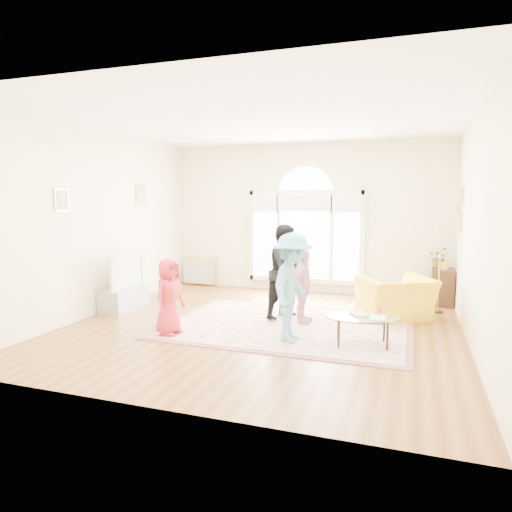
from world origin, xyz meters
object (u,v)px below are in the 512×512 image
(tv_console, at_px, (124,298))
(armchair, at_px, (395,298))
(coffee_table, at_px, (362,318))
(area_rug, at_px, (288,325))
(television, at_px, (124,271))

(tv_console, bearing_deg, armchair, 10.93)
(tv_console, xyz_separation_m, coffee_table, (4.35, -0.72, 0.19))
(tv_console, bearing_deg, area_rug, -1.75)
(area_rug, distance_m, tv_console, 3.14)
(area_rug, height_order, coffee_table, coffee_table)
(armchair, bearing_deg, area_rug, 2.34)
(area_rug, relative_size, television, 3.44)
(area_rug, xyz_separation_m, coffee_table, (1.22, -0.63, 0.39))
(area_rug, height_order, tv_console, tv_console)
(coffee_table, bearing_deg, tv_console, 160.46)
(tv_console, distance_m, coffee_table, 4.41)
(area_rug, distance_m, coffee_table, 1.42)
(television, bearing_deg, armchair, 10.95)
(coffee_table, height_order, armchair, armchair)
(television, relative_size, armchair, 0.95)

